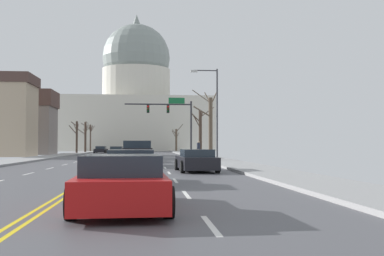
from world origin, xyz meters
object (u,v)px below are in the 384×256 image
object	(u,v)px
sedan_near_06	(122,183)
pedestrian_00	(199,148)
sedan_near_04	(196,161)
sedan_oncoming_00	(117,151)
sedan_near_00	(141,152)
pickup_truck_near_03	(137,155)
sedan_near_02	(141,155)
sedan_near_05	(132,168)
sedan_oncoming_01	(101,150)
signal_gantry	(172,114)
street_lamp_right	(213,106)
sedan_near_01	(140,154)

from	to	relation	value
sedan_near_06	pedestrian_00	distance (m)	37.49
sedan_near_04	sedan_oncoming_00	bearing A→B (deg)	99.78
sedan_near_00	pickup_truck_near_03	size ratio (longest dim) A/B	0.84
sedan_near_02	sedan_near_05	size ratio (longest dim) A/B	1.02
sedan_near_04	sedan_oncoming_01	xyz separation A→B (m)	(-10.09, 52.52, -0.03)
signal_gantry	sedan_near_04	size ratio (longest dim) A/B	1.67
signal_gantry	sedan_oncoming_00	bearing A→B (deg)	128.28
pedestrian_00	sedan_near_04	bearing A→B (deg)	-96.68
pickup_truck_near_03	sedan_near_06	distance (m)	21.22
sedan_near_05	sedan_near_06	world-z (taller)	sedan_near_05
street_lamp_right	pickup_truck_near_03	distance (m)	9.89
street_lamp_right	sedan_near_02	distance (m)	7.27
signal_gantry	pickup_truck_near_03	size ratio (longest dim) A/B	1.48
sedan_oncoming_00	pickup_truck_near_03	bearing A→B (deg)	-83.99
signal_gantry	sedan_near_05	bearing A→B (deg)	-95.49
sedan_near_00	sedan_oncoming_00	xyz separation A→B (m)	(-3.48, 13.74, -0.03)
signal_gantry	sedan_near_00	distance (m)	7.42
sedan_near_06	sedan_oncoming_00	xyz separation A→B (m)	(-3.46, 53.32, -0.03)
sedan_near_05	sedan_near_06	xyz separation A→B (m)	(-0.01, -7.05, -0.01)
pickup_truck_near_03	sedan_near_06	bearing A→B (deg)	-89.78
sedan_near_00	pedestrian_00	world-z (taller)	pedestrian_00
sedan_near_01	signal_gantry	bearing A→B (deg)	71.00
sedan_oncoming_01	pedestrian_00	size ratio (longest dim) A/B	2.77
sedan_near_01	pedestrian_00	size ratio (longest dim) A/B	2.72
sedan_near_00	sedan_near_01	world-z (taller)	sedan_near_00
sedan_near_02	sedan_near_06	bearing A→B (deg)	-90.16
pickup_truck_near_03	sedan_near_01	bearing A→B (deg)	89.94
signal_gantry	sedan_near_02	distance (m)	17.32
pedestrian_00	sedan_oncoming_00	bearing A→B (deg)	119.80
sedan_near_00	signal_gantry	bearing A→B (deg)	53.20
sedan_near_04	sedan_oncoming_00	size ratio (longest dim) A/B	1.04
sedan_near_04	sedan_near_06	bearing A→B (deg)	-102.58
sedan_near_04	sedan_near_06	xyz separation A→B (m)	(-3.23, -14.49, 0.02)
sedan_near_02	sedan_oncoming_01	distance (m)	39.63
sedan_near_01	sedan_near_00	bearing A→B (deg)	89.17
sedan_near_00	sedan_near_02	size ratio (longest dim) A/B	0.98
signal_gantry	sedan_near_05	world-z (taller)	signal_gantry
pickup_truck_near_03	sedan_near_04	world-z (taller)	pickup_truck_near_03
sedan_near_04	sedan_near_05	xyz separation A→B (m)	(-3.22, -7.43, 0.02)
sedan_oncoming_00	sedan_oncoming_01	bearing A→B (deg)	103.95
sedan_near_01	street_lamp_right	bearing A→B (deg)	-43.50
sedan_near_00	sedan_near_05	distance (m)	32.53
sedan_near_00	sedan_near_04	bearing A→B (deg)	-82.70
sedan_near_06	sedan_oncoming_00	bearing A→B (deg)	93.71
sedan_near_00	sedan_oncoming_00	size ratio (longest dim) A/B	0.98
sedan_near_06	sedan_oncoming_01	world-z (taller)	sedan_near_06
street_lamp_right	sedan_oncoming_01	distance (m)	41.44
sedan_near_01	sedan_near_06	bearing A→B (deg)	-89.88
street_lamp_right	sedan_near_01	distance (m)	9.45
street_lamp_right	sedan_oncoming_00	bearing A→B (deg)	110.59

